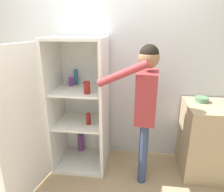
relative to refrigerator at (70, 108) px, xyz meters
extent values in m
cube|color=silver|center=(0.43, 0.45, 0.45)|extent=(7.00, 0.06, 2.55)
cube|color=white|center=(0.10, 0.09, -0.81)|extent=(0.67, 0.61, 0.04)
cube|color=white|center=(0.10, 0.09, 0.82)|extent=(0.67, 0.61, 0.04)
cube|color=white|center=(0.10, 0.38, 0.01)|extent=(0.67, 0.03, 1.60)
cube|color=white|center=(-0.22, 0.09, 0.01)|extent=(0.03, 0.61, 1.60)
cube|color=white|center=(0.42, 0.09, 0.01)|extent=(0.04, 0.61, 1.60)
cube|color=white|center=(0.10, 0.09, -0.23)|extent=(0.60, 0.54, 0.02)
cube|color=white|center=(0.10, 0.09, 0.21)|extent=(0.60, 0.54, 0.02)
cube|color=white|center=(-0.32, -0.53, 0.01)|extent=(0.17, 0.66, 1.60)
cylinder|color=maroon|center=(0.22, 0.03, -0.14)|extent=(0.06, 0.06, 0.15)
cylinder|color=maroon|center=(0.24, -0.06, 0.29)|extent=(0.07, 0.07, 0.14)
cylinder|color=#723884|center=(-0.04, 0.23, 0.28)|extent=(0.06, 0.06, 0.12)
cylinder|color=#723884|center=(0.02, 0.30, -0.67)|extent=(0.09, 0.09, 0.26)
cylinder|color=teal|center=(0.00, 0.30, 0.32)|extent=(0.05, 0.05, 0.20)
cylinder|color=#384770|center=(0.90, -0.19, -0.44)|extent=(0.10, 0.10, 0.78)
cylinder|color=#384770|center=(0.92, -0.03, -0.44)|extent=(0.10, 0.10, 0.78)
cube|color=#9E3338|center=(0.91, -0.11, 0.23)|extent=(0.25, 0.40, 0.55)
sphere|color=#8C6647|center=(0.91, -0.11, 0.65)|extent=(0.21, 0.21, 0.21)
sphere|color=black|center=(0.91, -0.11, 0.68)|extent=(0.20, 0.20, 0.20)
cylinder|color=#9E3338|center=(0.65, -0.30, 0.51)|extent=(0.51, 0.13, 0.29)
cylinder|color=#9E3338|center=(0.93, 0.10, 0.20)|extent=(0.08, 0.08, 0.52)
cube|color=tan|center=(1.71, 0.10, -0.37)|extent=(0.64, 0.60, 0.91)
cylinder|color=#517F5B|center=(1.58, 0.21, 0.11)|extent=(0.16, 0.16, 0.06)
camera|label=1|loc=(0.79, -2.18, 0.94)|focal=32.00mm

